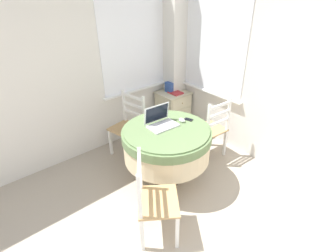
{
  "coord_description": "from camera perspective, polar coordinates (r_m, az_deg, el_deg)",
  "views": [
    {
      "loc": [
        -0.79,
        -0.19,
        2.29
      ],
      "look_at": [
        1.09,
        1.97,
        0.68
      ],
      "focal_mm": 28.0,
      "sensor_mm": 36.0,
      "label": 1
    }
  ],
  "objects": [
    {
      "name": "corner_room_shell",
      "position": [
        3.19,
        3.0,
        10.73
      ],
      "size": [
        4.48,
        4.95,
        2.55
      ],
      "color": "silver",
      "rests_on": "ground_plane"
    },
    {
      "name": "round_dining_table",
      "position": [
        3.16,
        -0.27,
        -3.43
      ],
      "size": [
        1.07,
        1.07,
        0.76
      ],
      "color": "#4C3D2D",
      "rests_on": "ground_plane"
    },
    {
      "name": "laptop",
      "position": [
        3.13,
        -1.59,
        1.0
      ],
      "size": [
        0.36,
        0.28,
        0.24
      ],
      "color": "silver",
      "rests_on": "round_dining_table"
    },
    {
      "name": "computer_mouse",
      "position": [
        3.22,
        3.03,
        1.28
      ],
      "size": [
        0.06,
        0.09,
        0.05
      ],
      "color": "white",
      "rests_on": "round_dining_table"
    },
    {
      "name": "cell_phone",
      "position": [
        3.28,
        4.48,
        1.43
      ],
      "size": [
        0.09,
        0.12,
        0.01
      ],
      "color": "black",
      "rests_on": "round_dining_table"
    },
    {
      "name": "dining_chair_near_back_window",
      "position": [
        3.8,
        -8.49,
        -0.13
      ],
      "size": [
        0.46,
        0.51,
        0.92
      ],
      "color": "tan",
      "rests_on": "ground_plane"
    },
    {
      "name": "dining_chair_near_right_window",
      "position": [
        3.73,
        9.3,
        -0.8
      ],
      "size": [
        0.46,
        0.41,
        0.92
      ],
      "color": "tan",
      "rests_on": "ground_plane"
    },
    {
      "name": "dining_chair_camera_near",
      "position": [
        2.61,
        -3.12,
        -15.83
      ],
      "size": [
        0.57,
        0.58,
        0.92
      ],
      "color": "tan",
      "rests_on": "ground_plane"
    },
    {
      "name": "corner_cabinet",
      "position": [
        4.53,
        1.11,
        3.56
      ],
      "size": [
        0.48,
        0.47,
        0.65
      ],
      "color": "beige",
      "rests_on": "ground_plane"
    },
    {
      "name": "storage_box",
      "position": [
        4.41,
        0.75,
        8.55
      ],
      "size": [
        0.18,
        0.14,
        0.17
      ],
      "color": "#2D4C93",
      "rests_on": "corner_cabinet"
    },
    {
      "name": "book_on_cabinet",
      "position": [
        4.36,
        1.65,
        7.28
      ],
      "size": [
        0.17,
        0.22,
        0.02
      ],
      "color": "#BC3338",
      "rests_on": "corner_cabinet"
    }
  ]
}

